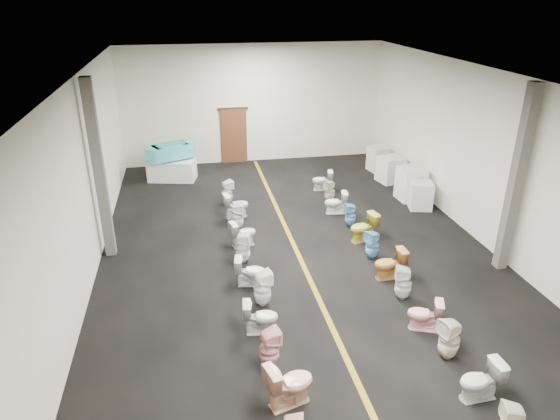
# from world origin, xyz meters

# --- Properties ---
(floor) EXTENTS (16.00, 16.00, 0.00)m
(floor) POSITION_xyz_m (0.00, 0.00, 0.00)
(floor) COLOR black
(floor) RESTS_ON ground
(ceiling) EXTENTS (16.00, 16.00, 0.00)m
(ceiling) POSITION_xyz_m (0.00, 0.00, 4.50)
(ceiling) COLOR black
(ceiling) RESTS_ON ground
(wall_back) EXTENTS (10.00, 0.00, 10.00)m
(wall_back) POSITION_xyz_m (0.00, 8.00, 2.25)
(wall_back) COLOR beige
(wall_back) RESTS_ON ground
(wall_left) EXTENTS (0.00, 16.00, 16.00)m
(wall_left) POSITION_xyz_m (-5.00, 0.00, 2.25)
(wall_left) COLOR beige
(wall_left) RESTS_ON ground
(wall_right) EXTENTS (0.00, 16.00, 16.00)m
(wall_right) POSITION_xyz_m (5.00, 0.00, 2.25)
(wall_right) COLOR beige
(wall_right) RESTS_ON ground
(aisle_stripe) EXTENTS (0.12, 15.60, 0.01)m
(aisle_stripe) POSITION_xyz_m (0.00, 0.00, 0.00)
(aisle_stripe) COLOR olive
(aisle_stripe) RESTS_ON floor
(back_door) EXTENTS (1.00, 0.10, 2.10)m
(back_door) POSITION_xyz_m (-0.80, 7.94, 1.05)
(back_door) COLOR #562D19
(back_door) RESTS_ON floor
(door_frame) EXTENTS (1.15, 0.08, 0.10)m
(door_frame) POSITION_xyz_m (-0.80, 7.95, 2.12)
(door_frame) COLOR #331C11
(door_frame) RESTS_ON back_door
(column_left) EXTENTS (0.25, 0.25, 4.50)m
(column_left) POSITION_xyz_m (-4.75, 1.00, 2.25)
(column_left) COLOR #59544C
(column_left) RESTS_ON floor
(column_right) EXTENTS (0.25, 0.25, 4.50)m
(column_right) POSITION_xyz_m (4.75, -1.50, 2.25)
(column_right) COLOR #59544C
(column_right) RESTS_ON floor
(display_table) EXTENTS (1.78, 1.17, 0.73)m
(display_table) POSITION_xyz_m (-3.22, 6.32, 0.36)
(display_table) COLOR white
(display_table) RESTS_ON floor
(bathtub) EXTENTS (1.75, 1.16, 0.55)m
(bathtub) POSITION_xyz_m (-3.22, 6.32, 1.07)
(bathtub) COLOR #40B9B8
(bathtub) RESTS_ON display_table
(appliance_crate_a) EXTENTS (0.80, 0.80, 0.85)m
(appliance_crate_a) POSITION_xyz_m (4.40, 2.26, 0.43)
(appliance_crate_a) COLOR silver
(appliance_crate_a) RESTS_ON floor
(appliance_crate_b) EXTENTS (0.82, 0.82, 1.06)m
(appliance_crate_b) POSITION_xyz_m (4.40, 3.01, 0.53)
(appliance_crate_b) COLOR white
(appliance_crate_b) RESTS_ON floor
(appliance_crate_c) EXTENTS (0.93, 0.93, 0.90)m
(appliance_crate_c) POSITION_xyz_m (4.40, 4.68, 0.45)
(appliance_crate_c) COLOR white
(appliance_crate_c) RESTS_ON floor
(appliance_crate_d) EXTENTS (0.74, 0.74, 0.92)m
(appliance_crate_d) POSITION_xyz_m (4.40, 5.91, 0.46)
(appliance_crate_d) COLOR silver
(appliance_crate_d) RESTS_ON floor
(toilet_left_2) EXTENTS (0.91, 0.67, 0.83)m
(toilet_left_2) POSITION_xyz_m (-1.27, -4.90, 0.41)
(toilet_left_2) COLOR #ECB596
(toilet_left_2) RESTS_ON floor
(toilet_left_3) EXTENTS (0.44, 0.44, 0.80)m
(toilet_left_3) POSITION_xyz_m (-1.44, -3.98, 0.40)
(toilet_left_3) COLOR pink
(toilet_left_3) RESTS_ON floor
(toilet_left_4) EXTENTS (0.74, 0.48, 0.71)m
(toilet_left_4) POSITION_xyz_m (-1.44, -2.94, 0.35)
(toilet_left_4) COLOR silver
(toilet_left_4) RESTS_ON floor
(toilet_left_5) EXTENTS (0.45, 0.45, 0.83)m
(toilet_left_5) POSITION_xyz_m (-1.26, -2.03, 0.42)
(toilet_left_5) COLOR white
(toilet_left_5) RESTS_ON floor
(toilet_left_6) EXTENTS (0.75, 0.51, 0.71)m
(toilet_left_6) POSITION_xyz_m (-1.41, -1.17, 0.35)
(toilet_left_6) COLOR silver
(toilet_left_6) RESTS_ON floor
(toilet_left_7) EXTENTS (0.46, 0.46, 0.82)m
(toilet_left_7) POSITION_xyz_m (-1.44, -0.09, 0.41)
(toilet_left_7) COLOR white
(toilet_left_7) RESTS_ON floor
(toilet_left_8) EXTENTS (0.79, 0.57, 0.72)m
(toilet_left_8) POSITION_xyz_m (-1.33, 0.79, 0.36)
(toilet_left_8) COLOR silver
(toilet_left_8) RESTS_ON floor
(toilet_left_9) EXTENTS (0.43, 0.42, 0.79)m
(toilet_left_9) POSITION_xyz_m (-1.38, 1.83, 0.40)
(toilet_left_9) COLOR white
(toilet_left_9) RESTS_ON floor
(toilet_left_10) EXTENTS (0.79, 0.52, 0.76)m
(toilet_left_10) POSITION_xyz_m (-1.32, 2.67, 0.38)
(toilet_left_10) COLOR white
(toilet_left_10) RESTS_ON floor
(toilet_left_11) EXTENTS (0.47, 0.47, 0.78)m
(toilet_left_11) POSITION_xyz_m (-1.48, 3.74, 0.39)
(toilet_left_11) COLOR white
(toilet_left_11) RESTS_ON floor
(toilet_right_1) EXTENTS (0.73, 0.44, 0.73)m
(toilet_right_1) POSITION_xyz_m (1.85, -5.38, 0.37)
(toilet_right_1) COLOR silver
(toilet_right_1) RESTS_ON floor
(toilet_right_2) EXTENTS (0.47, 0.46, 0.85)m
(toilet_right_2) POSITION_xyz_m (1.84, -4.35, 0.42)
(toilet_right_2) COLOR #F0E2C6
(toilet_right_2) RESTS_ON floor
(toilet_right_3) EXTENTS (0.77, 0.60, 0.69)m
(toilet_right_3) POSITION_xyz_m (1.79, -3.47, 0.34)
(toilet_right_3) COLOR #FBB1B7
(toilet_right_3) RESTS_ON floor
(toilet_right_4) EXTENTS (0.47, 0.46, 0.80)m
(toilet_right_4) POSITION_xyz_m (1.81, -2.38, 0.40)
(toilet_right_4) COLOR silver
(toilet_right_4) RESTS_ON floor
(toilet_right_5) EXTENTS (0.74, 0.43, 0.75)m
(toilet_right_5) POSITION_xyz_m (1.85, -1.49, 0.38)
(toilet_right_5) COLOR #CB833C
(toilet_right_5) RESTS_ON floor
(toilet_right_6) EXTENTS (0.46, 0.46, 0.77)m
(toilet_right_6) POSITION_xyz_m (1.79, -0.51, 0.39)
(toilet_right_6) COLOR #73B5DE
(toilet_right_6) RESTS_ON floor
(toilet_right_7) EXTENTS (0.85, 0.60, 0.78)m
(toilet_right_7) POSITION_xyz_m (1.90, 0.47, 0.39)
(toilet_right_7) COLOR gold
(toilet_right_7) RESTS_ON floor
(toilet_right_8) EXTENTS (0.34, 0.34, 0.71)m
(toilet_right_8) POSITION_xyz_m (1.85, 1.40, 0.35)
(toilet_right_8) COLOR #67A6D6
(toilet_right_8) RESTS_ON floor
(toilet_right_9) EXTENTS (0.72, 0.46, 0.70)m
(toilet_right_9) POSITION_xyz_m (1.70, 2.38, 0.35)
(toilet_right_9) COLOR white
(toilet_right_9) RESTS_ON floor
(toilet_right_10) EXTENTS (0.42, 0.41, 0.74)m
(toilet_right_10) POSITION_xyz_m (1.77, 3.28, 0.37)
(toilet_right_10) COLOR beige
(toilet_right_10) RESTS_ON floor
(toilet_right_11) EXTENTS (0.75, 0.52, 0.70)m
(toilet_right_11) POSITION_xyz_m (1.81, 4.32, 0.35)
(toilet_right_11) COLOR white
(toilet_right_11) RESTS_ON floor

